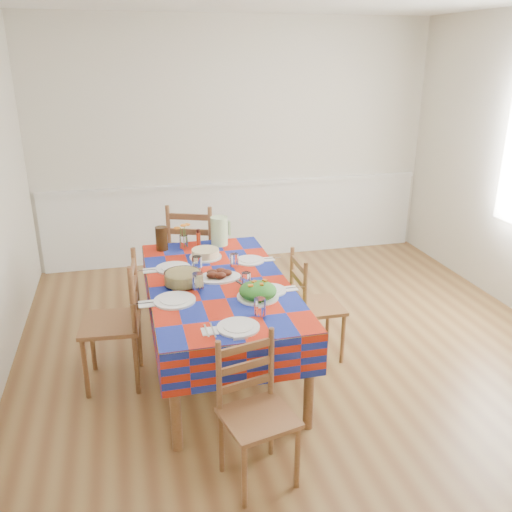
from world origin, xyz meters
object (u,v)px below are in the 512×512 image
(chair_near, at_px, (255,413))
(chair_right, at_px, (313,307))
(green_pitcher, at_px, (219,231))
(meat_platter, at_px, (219,275))
(chair_left, at_px, (117,323))
(chair_far, at_px, (195,255))
(dining_table, at_px, (218,291))
(tea_pitcher, at_px, (162,238))

(chair_near, bearing_deg, chair_right, 44.59)
(green_pitcher, distance_m, chair_near, 2.03)
(meat_platter, xyz_separation_m, chair_near, (-0.02, -1.23, -0.33))
(chair_left, height_order, chair_right, chair_left)
(chair_far, bearing_deg, chair_left, 80.35)
(meat_platter, height_order, chair_left, chair_left)
(dining_table, distance_m, chair_left, 0.76)
(chair_near, bearing_deg, chair_far, 77.40)
(green_pitcher, bearing_deg, meat_platter, -100.84)
(dining_table, distance_m, green_pitcher, 0.83)
(tea_pitcher, distance_m, chair_near, 2.03)
(chair_near, relative_size, chair_far, 0.84)
(dining_table, relative_size, tea_pitcher, 9.26)
(tea_pitcher, distance_m, chair_far, 0.61)
(meat_platter, xyz_separation_m, chair_far, (-0.03, 1.13, -0.25))
(dining_table, relative_size, meat_platter, 5.72)
(chair_near, bearing_deg, chair_left, 109.14)
(tea_pitcher, relative_size, chair_left, 0.21)
(dining_table, xyz_separation_m, chair_right, (0.75, 0.00, -0.22))
(meat_platter, distance_m, chair_far, 1.16)
(chair_left, bearing_deg, chair_far, 153.89)
(green_pitcher, bearing_deg, chair_far, 114.13)
(chair_near, xyz_separation_m, chair_left, (-0.74, 1.18, 0.06))
(chair_near, height_order, chair_right, chair_right)
(dining_table, relative_size, chair_far, 1.83)
(meat_platter, bearing_deg, chair_left, -176.20)
(meat_platter, relative_size, green_pitcher, 1.31)
(chair_far, distance_m, chair_right, 1.41)
(dining_table, bearing_deg, chair_right, 0.03)
(chair_far, bearing_deg, tea_pitcher, 73.14)
(green_pitcher, distance_m, chair_far, 0.55)
(meat_platter, relative_size, tea_pitcher, 1.62)
(chair_near, bearing_deg, dining_table, 76.77)
(chair_right, bearing_deg, green_pitcher, 37.43)
(dining_table, xyz_separation_m, meat_platter, (0.01, 0.05, 0.11))
(dining_table, distance_m, tea_pitcher, 0.87)
(meat_platter, xyz_separation_m, chair_left, (-0.76, -0.05, -0.27))
(chair_near, distance_m, chair_left, 1.39)
(chair_right, bearing_deg, meat_platter, 86.99)
(tea_pitcher, bearing_deg, chair_far, 51.23)
(chair_left, distance_m, chair_right, 1.50)
(chair_near, relative_size, chair_left, 0.88)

